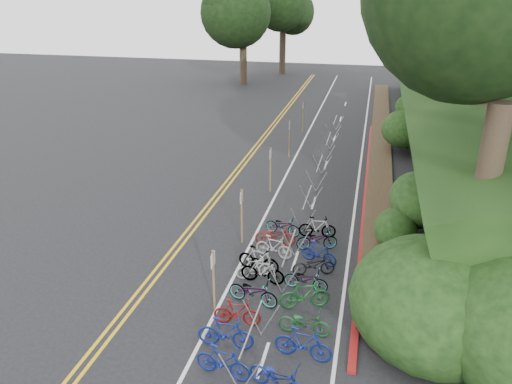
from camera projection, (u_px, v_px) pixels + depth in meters
ground at (189, 307)px, 17.35m from camera, size 120.00×120.00×0.00m
road_markings at (267, 198)px, 26.30m from camera, size 7.47×80.00×0.01m
red_curb at (366, 192)px, 26.91m from camera, size 0.25×28.00×0.10m
embankment at (493, 122)px, 30.74m from camera, size 14.30×48.14×9.11m
bike_rack_front at (251, 338)px, 14.45m from camera, size 1.19×2.74×1.27m
bike_racks_rest at (319, 168)px, 28.08m from camera, size 1.14×23.00×1.17m
signpost_near at (214, 276)px, 16.76m from camera, size 0.08×0.40×2.29m
signposts_rest at (281, 150)px, 29.27m from camera, size 0.08×18.40×2.50m
bike_front at (254, 267)px, 18.98m from camera, size 1.05×1.43×0.85m
bike_valet at (282, 281)px, 17.98m from camera, size 3.19×11.16×1.07m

